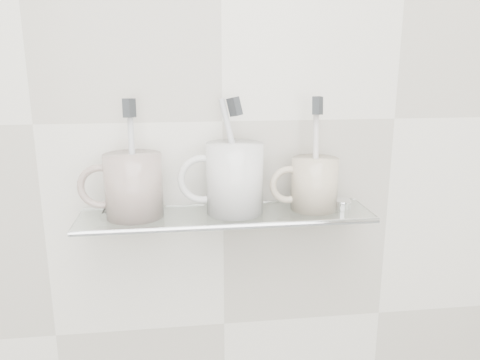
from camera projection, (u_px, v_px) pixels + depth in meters
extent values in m
plane|color=silver|center=(222.00, 121.00, 0.82)|extent=(2.50, 0.00, 2.50)
cube|color=silver|center=(227.00, 215.00, 0.80)|extent=(0.50, 0.12, 0.01)
cylinder|color=silver|center=(230.00, 227.00, 0.75)|extent=(0.50, 0.01, 0.01)
cylinder|color=silver|center=(106.00, 218.00, 0.82)|extent=(0.02, 0.03, 0.02)
cylinder|color=silver|center=(335.00, 208.00, 0.88)|extent=(0.02, 0.03, 0.02)
cylinder|color=silver|center=(134.00, 186.00, 0.77)|extent=(0.11, 0.11, 0.11)
torus|color=silver|center=(101.00, 187.00, 0.77)|extent=(0.08, 0.01, 0.08)
cylinder|color=silver|center=(132.00, 157.00, 0.76)|extent=(0.01, 0.03, 0.19)
cube|color=#2D3134|center=(129.00, 108.00, 0.74)|extent=(0.02, 0.03, 0.03)
cylinder|color=white|center=(235.00, 178.00, 0.79)|extent=(0.13, 0.13, 0.12)
torus|color=white|center=(203.00, 179.00, 0.79)|extent=(0.08, 0.01, 0.08)
cylinder|color=silver|center=(235.00, 155.00, 0.78)|extent=(0.06, 0.03, 0.19)
cube|color=#2D3134|center=(235.00, 107.00, 0.76)|extent=(0.03, 0.03, 0.03)
cylinder|color=beige|center=(314.00, 184.00, 0.81)|extent=(0.09, 0.09, 0.09)
torus|color=beige|center=(288.00, 185.00, 0.81)|extent=(0.07, 0.01, 0.07)
cylinder|color=silver|center=(316.00, 153.00, 0.80)|extent=(0.02, 0.04, 0.19)
cube|color=#2D3134|center=(318.00, 106.00, 0.78)|extent=(0.02, 0.03, 0.03)
cylinder|color=silver|center=(341.00, 204.00, 0.83)|extent=(0.03, 0.03, 0.01)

